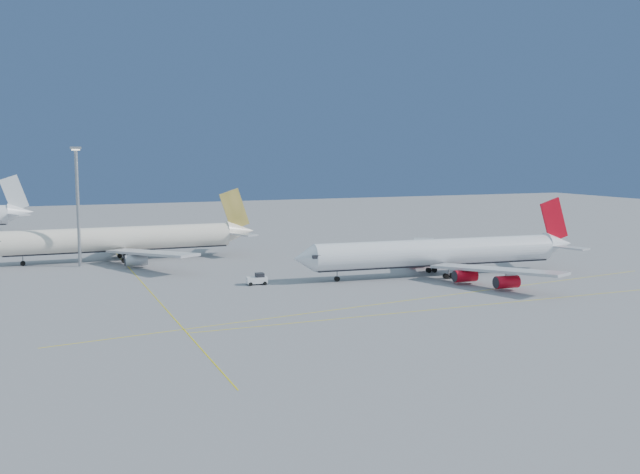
{
  "coord_description": "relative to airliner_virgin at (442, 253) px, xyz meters",
  "views": [
    {
      "loc": [
        -59.64,
        -110.83,
        25.02
      ],
      "look_at": [
        -1.89,
        30.11,
        7.0
      ],
      "focal_mm": 40.0,
      "sensor_mm": 36.0,
      "label": 1
    }
  ],
  "objects": [
    {
      "name": "airliner_virgin",
      "position": [
        0.0,
        0.0,
        0.0
      ],
      "size": [
        63.21,
        56.62,
        15.59
      ],
      "rotation": [
        0.0,
        0.0,
        -0.08
      ],
      "color": "white",
      "rests_on": "ground"
    },
    {
      "name": "light_mast",
      "position": [
        -68.02,
        40.41,
        10.86
      ],
      "size": [
        2.28,
        2.28,
        26.37
      ],
      "color": "gray",
      "rests_on": "ground"
    },
    {
      "name": "ground",
      "position": [
        -18.3,
        -13.28,
        -4.7
      ],
      "size": [
        500.0,
        500.0,
        0.0
      ],
      "primitive_type": "plane",
      "color": "slate",
      "rests_on": "ground"
    },
    {
      "name": "airliner_etihad",
      "position": [
        -57.32,
        46.16,
        0.3
      ],
      "size": [
        62.72,
        58.16,
        16.42
      ],
      "rotation": [
        0.0,
        0.0,
        -0.0
      ],
      "color": "#F2E4CE",
      "rests_on": "ground"
    },
    {
      "name": "taxiway_lines",
      "position": [
        -33.01,
        -6.94,
        -4.69
      ],
      "size": [
        118.86,
        140.0,
        0.02
      ],
      "color": "#D7C60B",
      "rests_on": "ground"
    },
    {
      "name": "pushback_tug",
      "position": [
        -38.19,
        4.5,
        -3.68
      ],
      "size": [
        4.08,
        2.71,
        2.2
      ],
      "rotation": [
        0.0,
        0.0,
        -0.09
      ],
      "color": "white",
      "rests_on": "ground"
    }
  ]
}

